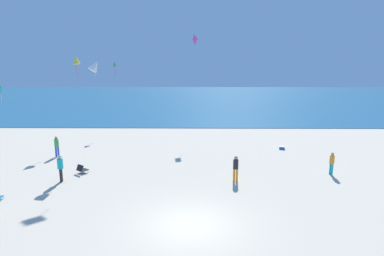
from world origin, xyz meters
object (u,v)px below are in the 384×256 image
(kite_magenta, at_px, (195,40))
(kite_teal, at_px, (0,91))
(kite_yellow, at_px, (76,60))
(person_1, at_px, (236,167))
(person_4, at_px, (57,145))
(beach_chair_far_left, at_px, (82,169))
(cooler_box, at_px, (282,148))
(person_5, at_px, (332,162))
(kite_green, at_px, (115,64))
(kite_white, at_px, (95,66))
(person_2, at_px, (60,166))

(kite_magenta, height_order, kite_teal, kite_magenta)
(kite_yellow, height_order, kite_teal, kite_yellow)
(person_1, relative_size, person_4, 1.00)
(beach_chair_far_left, xyz_separation_m, cooler_box, (14.25, 5.96, -0.16))
(kite_yellow, bearing_deg, person_5, -24.97)
(kite_magenta, relative_size, kite_yellow, 1.01)
(kite_green, bearing_deg, kite_white, -83.19)
(kite_green, bearing_deg, person_5, -39.68)
(person_2, bearing_deg, person_1, 168.29)
(cooler_box, distance_m, person_5, 6.24)
(person_1, height_order, person_2, person_2)
(person_1, relative_size, kite_yellow, 0.84)
(person_2, distance_m, person_5, 16.47)
(cooler_box, xyz_separation_m, kite_green, (-15.34, 7.91, 6.67))
(kite_teal, bearing_deg, kite_green, 69.87)
(cooler_box, distance_m, person_2, 16.72)
(person_4, relative_size, kite_yellow, 0.84)
(person_4, distance_m, kite_magenta, 16.07)
(person_4, bearing_deg, beach_chair_far_left, -142.77)
(cooler_box, height_order, kite_white, kite_white)
(kite_green, bearing_deg, beach_chair_far_left, -85.53)
(cooler_box, distance_m, kite_white, 15.75)
(kite_yellow, distance_m, kite_white, 6.22)
(person_1, distance_m, kite_yellow, 17.30)
(person_1, relative_size, kite_white, 1.19)
(kite_yellow, relative_size, kite_white, 1.41)
(person_5, bearing_deg, person_2, -9.25)
(kite_white, bearing_deg, beach_chair_far_left, -92.74)
(cooler_box, xyz_separation_m, person_5, (1.47, -6.03, 0.71))
(kite_teal, bearing_deg, kite_yellow, 70.66)
(beach_chair_far_left, height_order, kite_teal, kite_teal)
(person_1, bearing_deg, beach_chair_far_left, -74.53)
(person_4, xyz_separation_m, kite_green, (2.05, 10.21, 5.90))
(beach_chair_far_left, xyz_separation_m, person_5, (15.72, -0.07, 0.55))
(person_5, xyz_separation_m, kite_magenta, (-8.60, 13.00, 8.26))
(person_1, height_order, person_4, same)
(person_4, xyz_separation_m, kite_teal, (-2.46, -2.07, 4.21))
(person_4, distance_m, kite_teal, 5.30)
(kite_magenta, bearing_deg, kite_yellow, -157.49)
(person_5, xyz_separation_m, kite_white, (-15.56, 3.49, 5.84))
(person_1, height_order, person_5, person_1)
(cooler_box, bearing_deg, person_1, -122.83)
(person_5, bearing_deg, kite_green, -53.88)
(person_5, bearing_deg, cooler_box, -90.52)
(person_5, relative_size, kite_yellow, 0.79)
(person_1, xyz_separation_m, kite_yellow, (-12.68, 9.97, 6.25))
(cooler_box, height_order, person_4, person_4)
(kite_yellow, bearing_deg, cooler_box, -8.96)
(person_1, xyz_separation_m, person_5, (6.14, 1.21, -0.06))
(kite_green, bearing_deg, kite_teal, -110.13)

